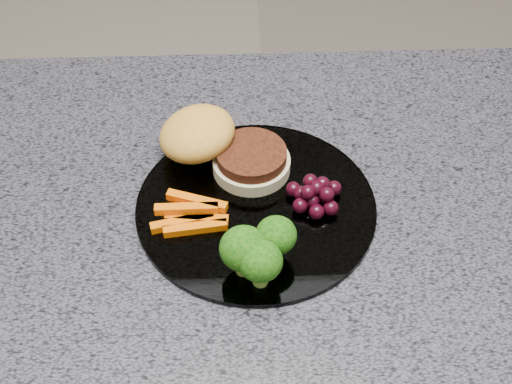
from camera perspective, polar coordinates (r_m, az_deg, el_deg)
countertop at (r=0.78m, az=5.39°, el=-3.10°), size 1.20×0.60×0.04m
plate at (r=0.77m, az=-0.00°, el=-1.17°), size 0.26×0.26×0.01m
burger at (r=0.81m, az=-3.19°, el=3.68°), size 0.16×0.13×0.05m
carrot_sticks at (r=0.75m, az=-5.15°, el=-1.82°), size 0.08×0.06×0.02m
broccoli at (r=0.69m, az=0.15°, el=-4.63°), size 0.08×0.07×0.06m
grape_bunch at (r=0.76m, az=4.78°, el=-0.20°), size 0.06×0.05×0.03m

